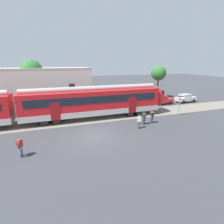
% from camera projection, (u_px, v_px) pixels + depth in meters
% --- Properties ---
extents(ground_plane, '(160.00, 160.00, 0.00)m').
position_uv_depth(ground_plane, '(94.00, 137.00, 17.64)').
color(ground_plane, '#38383D').
extents(track_bed, '(80.00, 4.40, 0.01)m').
position_uv_depth(track_bed, '(1.00, 127.00, 20.17)').
color(track_bed, slate).
rests_on(track_bed, ground).
extents(commuter_train, '(38.05, 3.07, 4.73)m').
position_uv_depth(commuter_train, '(22.00, 107.00, 20.34)').
color(commuter_train, '#B7B2AD').
rests_on(commuter_train, ground).
extents(pedestrian_red, '(0.50, 0.68, 1.67)m').
position_uv_depth(pedestrian_red, '(20.00, 145.00, 13.68)').
color(pedestrian_red, navy).
rests_on(pedestrian_red, ground).
extents(pedestrian_white, '(0.64, 0.58, 1.67)m').
position_uv_depth(pedestrian_white, '(139.00, 120.00, 19.63)').
color(pedestrian_white, '#6B6051').
rests_on(pedestrian_white, ground).
extents(pedestrian_green, '(0.66, 0.57, 1.67)m').
position_uv_depth(pedestrian_green, '(144.00, 117.00, 20.93)').
color(pedestrian_green, navy).
rests_on(pedestrian_green, ground).
extents(pedestrian_grey, '(0.64, 0.58, 1.67)m').
position_uv_depth(pedestrian_grey, '(152.00, 115.00, 21.42)').
color(pedestrian_grey, navy).
rests_on(pedestrian_grey, ground).
extents(parked_car_red, '(4.03, 1.81, 1.54)m').
position_uv_depth(parked_car_red, '(162.00, 100.00, 31.18)').
color(parked_car_red, '#B22323').
rests_on(parked_car_red, ground).
extents(parked_car_silver, '(4.09, 1.94, 1.54)m').
position_uv_depth(parked_car_silver, '(186.00, 98.00, 32.80)').
color(parked_car_silver, '#B7BABF').
rests_on(parked_car_silver, ground).
extents(crossing_signal, '(0.96, 0.22, 3.00)m').
position_uv_depth(crossing_signal, '(180.00, 102.00, 24.04)').
color(crossing_signal, gray).
rests_on(crossing_signal, ground).
extents(background_building, '(18.42, 5.00, 9.20)m').
position_uv_depth(background_building, '(33.00, 88.00, 28.46)').
color(background_building, beige).
rests_on(background_building, ground).
extents(street_tree_right, '(3.05, 3.05, 6.68)m').
position_uv_depth(street_tree_right, '(159.00, 73.00, 35.56)').
color(street_tree_right, brown).
rests_on(street_tree_right, ground).
extents(street_tree_left, '(3.36, 3.36, 7.69)m').
position_uv_depth(street_tree_left, '(32.00, 71.00, 27.37)').
color(street_tree_left, brown).
rests_on(street_tree_left, ground).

